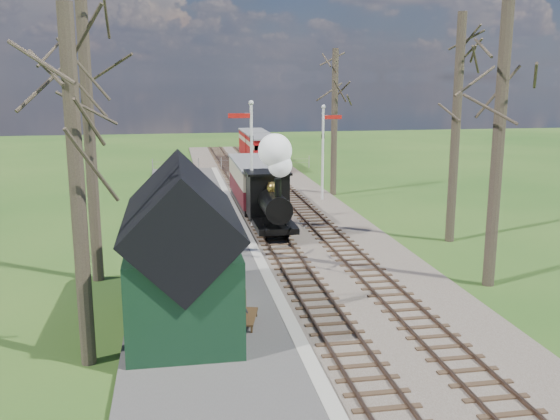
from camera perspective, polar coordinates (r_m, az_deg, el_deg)
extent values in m
plane|color=#234D18|center=(16.11, 7.67, -14.95)|extent=(140.00, 140.00, 0.00)
ellipsoid|color=#385B23|center=(83.88, 0.51, -5.52)|extent=(70.40, 44.00, 19.80)
ellipsoid|color=#385B23|center=(84.32, 18.39, -2.59)|extent=(51.20, 32.00, 14.40)
ellipsoid|color=#385B23|center=(87.00, -11.87, -4.01)|extent=(64.00, 40.00, 18.00)
cube|color=brown|center=(36.83, -0.67, 0.72)|extent=(8.00, 60.00, 0.10)
cube|color=brown|center=(36.57, -3.45, 0.76)|extent=(0.07, 60.00, 0.12)
cube|color=brown|center=(36.70, -1.90, 0.82)|extent=(0.07, 60.00, 0.12)
cube|color=#38281C|center=(36.64, -2.68, 0.72)|extent=(1.60, 60.00, 0.09)
cube|color=brown|center=(36.95, 0.56, 0.90)|extent=(0.07, 60.00, 0.12)
cube|color=brown|center=(37.14, 2.07, 0.95)|extent=(0.07, 60.00, 0.12)
cube|color=#38281C|center=(37.05, 1.32, 0.86)|extent=(1.60, 60.00, 0.09)
cube|color=#474442|center=(28.58, -7.61, -2.61)|extent=(5.00, 44.00, 0.20)
cube|color=#B2AD9E|center=(28.75, -3.02, -2.42)|extent=(0.40, 44.00, 0.21)
cube|color=black|center=(18.57, -8.87, -6.24)|extent=(3.00, 6.00, 2.60)
cube|color=black|center=(18.08, -9.06, -0.66)|extent=(3.25, 6.30, 3.25)
cube|color=black|center=(17.80, -3.83, -7.95)|extent=(0.06, 1.20, 2.00)
cylinder|color=silver|center=(30.19, -2.60, 3.88)|extent=(0.14, 0.14, 6.00)
sphere|color=silver|center=(29.91, -2.66, 9.77)|extent=(0.24, 0.24, 0.24)
cube|color=#B7140F|center=(29.88, -3.71, 8.60)|extent=(1.10, 0.08, 0.22)
cube|color=black|center=(30.03, -2.63, 6.53)|extent=(0.18, 0.06, 0.30)
cylinder|color=silver|center=(36.99, 3.93, 4.98)|extent=(0.14, 0.14, 5.50)
sphere|color=silver|center=(36.75, 3.99, 9.40)|extent=(0.24, 0.24, 0.24)
cube|color=#B7140F|center=(36.92, 4.82, 8.46)|extent=(1.10, 0.08, 0.22)
cube|color=black|center=(36.87, 3.96, 6.76)|extent=(0.18, 0.06, 0.30)
cylinder|color=#382D23|center=(16.06, -18.02, 1.48)|extent=(0.39, 0.39, 9.00)
cylinder|color=#382D23|center=(22.89, -17.06, 7.06)|extent=(0.41, 0.41, 11.00)
cylinder|color=#382D23|center=(22.55, 19.49, 8.11)|extent=(0.42, 0.42, 12.00)
cylinder|color=#382D23|center=(28.53, 15.77, 7.01)|extent=(0.40, 0.40, 10.00)
cylinder|color=#382D23|center=(39.05, 4.99, 7.92)|extent=(0.39, 0.39, 9.00)
cube|color=slate|center=(50.30, -4.37, 4.55)|extent=(12.60, 0.02, 0.01)
cube|color=slate|center=(50.34, -4.37, 4.21)|extent=(12.60, 0.02, 0.02)
cylinder|color=slate|center=(50.34, -4.37, 4.27)|extent=(0.08, 0.08, 1.00)
cube|color=black|center=(29.08, -0.76, -1.09)|extent=(1.78, 4.20, 0.26)
cylinder|color=black|center=(28.27, -0.57, 0.49)|extent=(1.15, 2.73, 1.15)
cube|color=black|center=(30.08, -1.15, 1.39)|extent=(1.89, 1.68, 2.10)
cylinder|color=black|center=(27.08, -0.21, 2.01)|extent=(0.29, 0.29, 0.84)
sphere|color=#B18834|center=(28.44, -0.67, 2.06)|extent=(0.55, 0.55, 0.55)
sphere|color=white|center=(26.94, 0.00, 4.11)|extent=(1.05, 1.05, 1.05)
sphere|color=white|center=(26.93, -0.46, 5.45)|extent=(1.47, 1.47, 1.47)
cylinder|color=black|center=(27.83, -1.37, -1.99)|extent=(0.10, 0.67, 0.67)
cylinder|color=black|center=(27.99, 0.66, -1.90)|extent=(0.10, 0.67, 0.67)
cube|color=black|center=(34.91, -2.33, 0.95)|extent=(1.99, 7.35, 0.31)
cube|color=#521219|center=(34.79, -2.34, 1.97)|extent=(2.10, 7.35, 0.94)
cube|color=#BEAF8F|center=(34.64, -2.35, 3.50)|extent=(2.10, 7.35, 0.94)
cube|color=slate|center=(34.57, -2.36, 4.36)|extent=(2.20, 7.56, 0.13)
cube|color=black|center=(49.46, -1.58, 4.22)|extent=(1.92, 5.04, 0.30)
cube|color=#A10D0F|center=(49.38, -1.58, 4.92)|extent=(2.02, 5.04, 0.91)
cube|color=#BEAF8F|center=(49.28, -1.59, 5.97)|extent=(2.02, 5.04, 0.91)
cube|color=slate|center=(49.23, -1.59, 6.55)|extent=(2.12, 5.24, 0.12)
cube|color=black|center=(54.86, -2.42, 4.99)|extent=(1.92, 5.04, 0.30)
cube|color=#A10D0F|center=(54.79, -2.42, 5.62)|extent=(2.02, 5.04, 0.91)
cube|color=#BEAF8F|center=(54.70, -2.43, 6.56)|extent=(2.02, 5.04, 0.91)
cube|color=slate|center=(54.65, -2.44, 7.09)|extent=(2.12, 5.24, 0.12)
cube|color=#0D3F32|center=(20.20, -3.42, -6.77)|extent=(0.14, 0.79, 1.15)
cube|color=silver|center=(20.20, -3.28, -6.76)|extent=(0.07, 0.68, 0.94)
cube|color=#432F18|center=(18.49, -2.87, -9.71)|extent=(0.73, 1.47, 0.06)
cube|color=#432F18|center=(18.42, -3.45, -8.90)|extent=(0.39, 1.38, 0.60)
cube|color=#432F18|center=(18.01, -2.14, -10.77)|extent=(0.06, 0.06, 0.20)
cube|color=#432F18|center=(19.08, -3.55, -9.43)|extent=(0.06, 0.06, 0.20)
imported|color=black|center=(17.46, -3.48, -9.57)|extent=(0.40, 0.53, 1.31)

